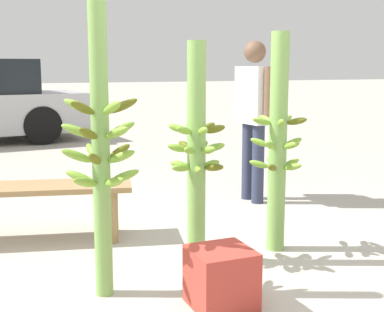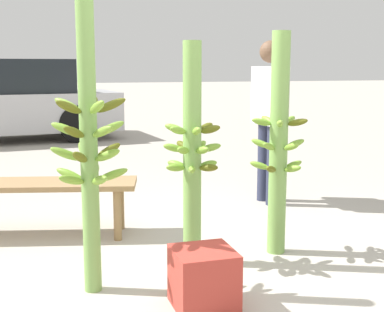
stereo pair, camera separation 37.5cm
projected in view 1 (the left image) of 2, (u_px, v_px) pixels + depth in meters
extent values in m
plane|color=#B2AA9E|center=(224.00, 290.00, 3.15)|extent=(80.00, 80.00, 0.00)
cylinder|color=#7AA851|center=(101.00, 145.00, 2.95)|extent=(0.10, 0.10, 1.75)
ellipsoid|color=#545914|center=(123.00, 106.00, 2.96)|extent=(0.19, 0.05, 0.11)
ellipsoid|color=#545914|center=(102.00, 105.00, 3.04)|extent=(0.11, 0.19, 0.11)
ellipsoid|color=#75A333|center=(78.00, 106.00, 2.95)|extent=(0.18, 0.15, 0.11)
ellipsoid|color=#545914|center=(83.00, 108.00, 2.81)|extent=(0.18, 0.14, 0.11)
ellipsoid|color=#75A333|center=(112.00, 108.00, 2.82)|extent=(0.10, 0.19, 0.11)
ellipsoid|color=#545914|center=(88.00, 134.00, 2.82)|extent=(0.16, 0.17, 0.11)
ellipsoid|color=#75A333|center=(117.00, 132.00, 2.86)|extent=(0.13, 0.18, 0.11)
ellipsoid|color=#75A333|center=(121.00, 129.00, 3.01)|extent=(0.19, 0.09, 0.11)
ellipsoid|color=#75A333|center=(97.00, 128.00, 3.06)|extent=(0.07, 0.19, 0.11)
ellipsoid|color=#75A333|center=(77.00, 131.00, 2.94)|extent=(0.19, 0.12, 0.11)
ellipsoid|color=#75A333|center=(121.00, 157.00, 2.91)|extent=(0.16, 0.17, 0.11)
ellipsoid|color=#545914|center=(119.00, 152.00, 3.06)|extent=(0.19, 0.12, 0.11)
ellipsoid|color=#75A333|center=(93.00, 152.00, 3.07)|extent=(0.07, 0.19, 0.11)
ellipsoid|color=#75A333|center=(77.00, 156.00, 2.93)|extent=(0.19, 0.08, 0.11)
ellipsoid|color=#545914|center=(95.00, 159.00, 2.83)|extent=(0.13, 0.19, 0.11)
ellipsoid|color=#75A333|center=(114.00, 182.00, 2.88)|extent=(0.10, 0.19, 0.10)
ellipsoid|color=#75A333|center=(124.00, 176.00, 3.03)|extent=(0.19, 0.05, 0.10)
ellipsoid|color=#75A333|center=(104.00, 173.00, 3.11)|extent=(0.10, 0.19, 0.10)
ellipsoid|color=#75A333|center=(80.00, 177.00, 3.01)|extent=(0.18, 0.15, 0.10)
ellipsoid|color=#75A333|center=(85.00, 182.00, 2.87)|extent=(0.18, 0.15, 0.10)
cylinder|color=#7AA851|center=(196.00, 155.00, 3.48)|extent=(0.12, 0.12, 1.46)
ellipsoid|color=#545914|center=(215.00, 129.00, 3.42)|extent=(0.14, 0.12, 0.08)
ellipsoid|color=#545914|center=(208.00, 127.00, 3.54)|extent=(0.15, 0.11, 0.08)
ellipsoid|color=#75A333|center=(190.00, 127.00, 3.56)|extent=(0.06, 0.14, 0.08)
ellipsoid|color=#75A333|center=(178.00, 128.00, 3.47)|extent=(0.14, 0.12, 0.08)
ellipsoid|color=#75A333|center=(184.00, 130.00, 3.36)|extent=(0.15, 0.11, 0.08)
ellipsoid|color=#75A333|center=(203.00, 131.00, 3.33)|extent=(0.06, 0.14, 0.08)
ellipsoid|color=#75A333|center=(189.00, 150.00, 3.36)|extent=(0.13, 0.13, 0.08)
ellipsoid|color=#75A333|center=(208.00, 150.00, 3.37)|extent=(0.08, 0.15, 0.08)
ellipsoid|color=#75A333|center=(215.00, 147.00, 3.48)|extent=(0.15, 0.08, 0.08)
ellipsoid|color=#75A333|center=(203.00, 145.00, 3.58)|extent=(0.13, 0.13, 0.08)
ellipsoid|color=#545914|center=(185.00, 145.00, 3.56)|extent=(0.08, 0.15, 0.08)
ellipsoid|color=#75A333|center=(178.00, 148.00, 3.45)|extent=(0.15, 0.08, 0.08)
ellipsoid|color=#545914|center=(214.00, 167.00, 3.44)|extent=(0.13, 0.13, 0.06)
ellipsoid|color=#75A333|center=(211.00, 164.00, 3.56)|extent=(0.15, 0.08, 0.06)
ellipsoid|color=#75A333|center=(195.00, 163.00, 3.61)|extent=(0.09, 0.15, 0.06)
ellipsoid|color=#75A333|center=(180.00, 165.00, 3.54)|extent=(0.13, 0.13, 0.06)
ellipsoid|color=#75A333|center=(181.00, 168.00, 3.42)|extent=(0.15, 0.08, 0.06)
ellipsoid|color=#75A333|center=(198.00, 170.00, 3.37)|extent=(0.09, 0.15, 0.06)
cylinder|color=#7AA851|center=(278.00, 144.00, 3.73)|extent=(0.13, 0.13, 1.54)
ellipsoid|color=#75A333|center=(262.00, 121.00, 3.66)|extent=(0.15, 0.06, 0.08)
ellipsoid|color=#75A333|center=(281.00, 123.00, 3.58)|extent=(0.10, 0.15, 0.08)
ellipsoid|color=#545914|center=(297.00, 121.00, 3.66)|extent=(0.14, 0.13, 0.08)
ellipsoid|color=#75A333|center=(287.00, 119.00, 3.80)|extent=(0.15, 0.11, 0.08)
ellipsoid|color=#75A333|center=(266.00, 119.00, 3.80)|extent=(0.08, 0.15, 0.08)
ellipsoid|color=#75A333|center=(274.00, 141.00, 3.85)|extent=(0.09, 0.15, 0.09)
ellipsoid|color=#75A333|center=(260.00, 142.00, 3.76)|extent=(0.14, 0.13, 0.09)
ellipsoid|color=#75A333|center=(270.00, 145.00, 3.62)|extent=(0.15, 0.12, 0.09)
ellipsoid|color=#75A333|center=(292.00, 145.00, 3.63)|extent=(0.08, 0.15, 0.09)
ellipsoid|color=#75A333|center=(293.00, 142.00, 3.77)|extent=(0.15, 0.05, 0.09)
ellipsoid|color=#75A333|center=(259.00, 164.00, 3.77)|extent=(0.15, 0.11, 0.08)
ellipsoid|color=#545914|center=(272.00, 168.00, 3.64)|extent=(0.14, 0.13, 0.08)
ellipsoid|color=#75A333|center=(293.00, 167.00, 3.67)|extent=(0.10, 0.15, 0.08)
ellipsoid|color=#75A333|center=(291.00, 163.00, 3.82)|extent=(0.15, 0.06, 0.08)
ellipsoid|color=#75A333|center=(271.00, 161.00, 3.88)|extent=(0.07, 0.15, 0.08)
cylinder|color=#2D334C|center=(258.00, 164.00, 5.10)|extent=(0.12, 0.12, 0.76)
cylinder|color=#2D334C|center=(248.00, 161.00, 5.26)|extent=(0.12, 0.12, 0.76)
cube|color=white|center=(254.00, 95.00, 5.07)|extent=(0.21, 0.42, 0.54)
cylinder|color=brown|center=(269.00, 95.00, 4.84)|extent=(0.10, 0.10, 0.51)
cylinder|color=brown|center=(240.00, 93.00, 5.30)|extent=(0.10, 0.10, 0.51)
sphere|color=brown|center=(255.00, 52.00, 5.00)|extent=(0.21, 0.21, 0.21)
cube|color=#99754C|center=(31.00, 188.00, 3.98)|extent=(1.53, 0.74, 0.04)
cylinder|color=#99754C|center=(114.00, 207.00, 4.24)|extent=(0.06, 0.06, 0.39)
cylinder|color=#99754C|center=(114.00, 217.00, 3.96)|extent=(0.06, 0.06, 0.39)
cylinder|color=black|center=(42.00, 125.00, 8.98)|extent=(0.66, 0.26, 0.64)
cylinder|color=black|center=(24.00, 118.00, 10.31)|extent=(0.66, 0.26, 0.64)
cube|color=#B2382D|center=(221.00, 278.00, 2.91)|extent=(0.33, 0.33, 0.33)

